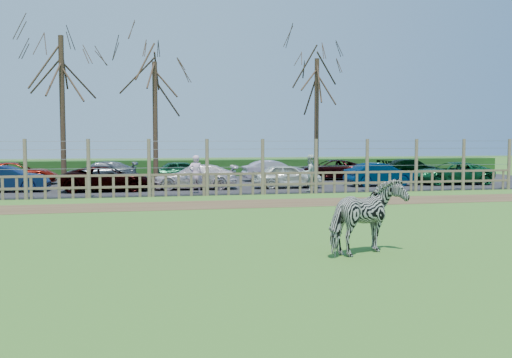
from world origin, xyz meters
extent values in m
plane|color=#58963A|center=(0.00, 0.00, 0.00)|extent=(120.00, 120.00, 0.00)
cube|color=brown|center=(0.00, 4.50, 0.01)|extent=(34.00, 2.80, 0.01)
cube|color=#232326|center=(0.00, 14.50, 0.02)|extent=(44.00, 13.00, 0.04)
cube|color=#1E4716|center=(0.00, 21.50, 0.55)|extent=(46.00, 2.00, 1.10)
cube|color=brown|center=(0.00, 8.00, 0.45)|extent=(30.00, 0.06, 0.10)
cube|color=brown|center=(0.00, 8.00, 0.95)|extent=(30.00, 0.06, 0.10)
cylinder|color=brown|center=(-7.50, 8.00, 1.25)|extent=(0.16, 0.16, 2.50)
cylinder|color=brown|center=(-5.00, 8.00, 1.25)|extent=(0.16, 0.16, 2.50)
cylinder|color=brown|center=(-2.50, 8.00, 1.25)|extent=(0.16, 0.16, 2.50)
cylinder|color=brown|center=(0.00, 8.00, 1.25)|extent=(0.16, 0.16, 2.50)
cylinder|color=brown|center=(2.50, 8.00, 1.25)|extent=(0.16, 0.16, 2.50)
cylinder|color=brown|center=(5.00, 8.00, 1.25)|extent=(0.16, 0.16, 2.50)
cylinder|color=brown|center=(7.50, 8.00, 1.25)|extent=(0.16, 0.16, 2.50)
cylinder|color=brown|center=(10.00, 8.00, 1.25)|extent=(0.16, 0.16, 2.50)
cylinder|color=brown|center=(12.50, 8.00, 1.25)|extent=(0.16, 0.16, 2.50)
cylinder|color=brown|center=(15.00, 8.00, 1.25)|extent=(0.16, 0.16, 2.50)
cylinder|color=gray|center=(0.00, 8.00, 1.25)|extent=(30.00, 0.02, 0.02)
cylinder|color=gray|center=(0.00, 8.00, 1.65)|extent=(30.00, 0.02, 0.02)
cylinder|color=gray|center=(0.00, 8.00, 2.05)|extent=(30.00, 0.02, 0.02)
cylinder|color=gray|center=(0.00, 8.00, 2.40)|extent=(30.00, 0.02, 0.02)
cylinder|color=#3D2B1E|center=(-6.50, 12.50, 3.75)|extent=(0.26, 0.26, 7.50)
cylinder|color=#3D2B1E|center=(-2.00, 13.50, 3.25)|extent=(0.26, 0.26, 6.50)
cylinder|color=#3D2B1E|center=(7.00, 14.00, 3.50)|extent=(0.26, 0.26, 7.00)
imported|color=gray|center=(1.72, -5.45, 0.81)|extent=(2.11, 1.70, 1.63)
imported|color=silver|center=(-0.42, 8.87, 0.90)|extent=(0.66, 0.47, 1.72)
imported|color=silver|center=(4.89, 8.59, 0.90)|extent=(1.00, 0.88, 1.72)
sphere|color=black|center=(5.96, 2.85, 0.09)|extent=(0.18, 0.18, 0.18)
sphere|color=black|center=(6.07, 2.85, 0.16)|extent=(0.09, 0.09, 0.09)
imported|color=#0C1D45|center=(-8.88, 11.40, 0.64)|extent=(3.71, 1.47, 1.20)
imported|color=black|center=(-4.37, 10.81, 0.64)|extent=(4.34, 2.03, 1.20)
imported|color=silver|center=(-0.21, 10.95, 0.64)|extent=(4.26, 2.02, 1.20)
imported|color=silver|center=(4.40, 10.69, 0.64)|extent=(3.58, 1.57, 1.20)
imported|color=#04244A|center=(9.47, 10.92, 0.64)|extent=(3.72, 1.53, 1.20)
imported|color=#0D4F26|center=(13.75, 11.10, 0.64)|extent=(4.44, 2.28, 1.20)
imported|color=maroon|center=(-9.33, 15.85, 0.64)|extent=(4.42, 2.22, 1.20)
imported|color=#575E65|center=(-4.98, 16.05, 0.64)|extent=(4.21, 1.88, 1.20)
imported|color=#0E4024|center=(-0.33, 16.17, 0.64)|extent=(3.53, 1.43, 1.20)
imported|color=#C2ADC5|center=(4.93, 15.70, 0.64)|extent=(3.69, 1.43, 1.20)
imported|color=black|center=(8.53, 15.91, 0.64)|extent=(4.51, 2.45, 1.20)
imported|color=black|center=(13.83, 15.77, 0.64)|extent=(4.24, 1.95, 1.20)
camera|label=1|loc=(-3.20, -16.82, 2.48)|focal=40.00mm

